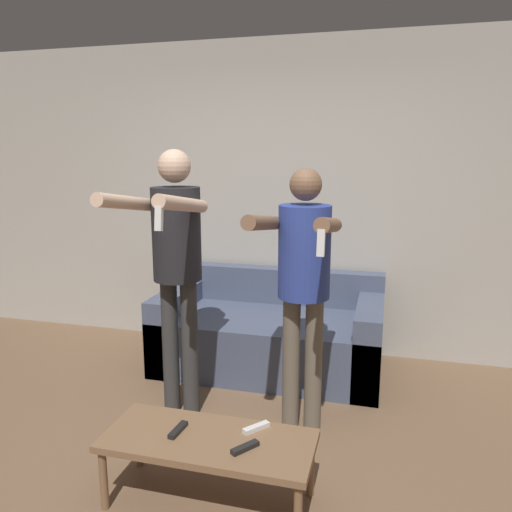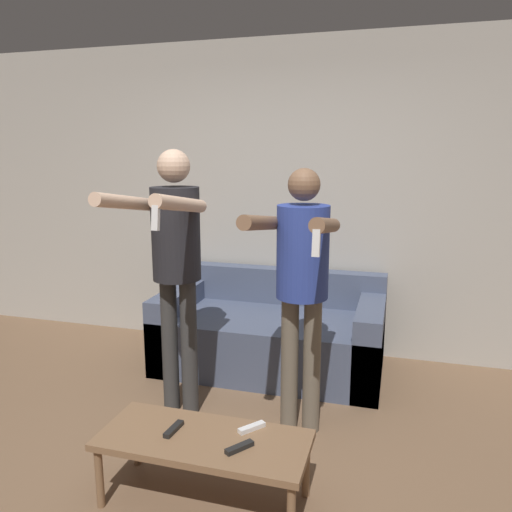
{
  "view_description": "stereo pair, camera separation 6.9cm",
  "coord_description": "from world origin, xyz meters",
  "px_view_note": "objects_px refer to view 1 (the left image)",
  "views": [
    {
      "loc": [
        0.93,
        -2.25,
        1.75
      ],
      "look_at": [
        0.03,
        1.1,
        1.03
      ],
      "focal_mm": 35.0,
      "sensor_mm": 36.0,
      "label": 1
    },
    {
      "loc": [
        1.0,
        -2.23,
        1.75
      ],
      "look_at": [
        0.03,
        1.1,
        1.03
      ],
      "focal_mm": 35.0,
      "sensor_mm": 36.0,
      "label": 2
    }
  ],
  "objects_px": {
    "couch": "(270,335)",
    "person_standing_right": "(303,271)",
    "remote_mid": "(178,430)",
    "remote_far": "(256,428)",
    "person_standing_left": "(176,253)",
    "coffee_table": "(209,444)",
    "remote_near": "(245,448)"
  },
  "relations": [
    {
      "from": "couch",
      "to": "person_standing_right",
      "type": "relative_size",
      "value": 1.08
    },
    {
      "from": "remote_mid",
      "to": "remote_far",
      "type": "bearing_deg",
      "value": 18.12
    },
    {
      "from": "person_standing_left",
      "to": "coffee_table",
      "type": "height_order",
      "value": "person_standing_left"
    },
    {
      "from": "person_standing_left",
      "to": "couch",
      "type": "bearing_deg",
      "value": 65.3
    },
    {
      "from": "person_standing_right",
      "to": "remote_near",
      "type": "distance_m",
      "value": 1.09
    },
    {
      "from": "person_standing_right",
      "to": "remote_far",
      "type": "xyz_separation_m",
      "value": [
        -0.12,
        -0.66,
        -0.67
      ]
    },
    {
      "from": "person_standing_left",
      "to": "remote_far",
      "type": "xyz_separation_m",
      "value": [
        0.71,
        -0.66,
        -0.75
      ]
    },
    {
      "from": "couch",
      "to": "person_standing_left",
      "type": "height_order",
      "value": "person_standing_left"
    },
    {
      "from": "coffee_table",
      "to": "remote_near",
      "type": "relative_size",
      "value": 7.45
    },
    {
      "from": "remote_mid",
      "to": "remote_near",
      "type": "bearing_deg",
      "value": -9.3
    },
    {
      "from": "couch",
      "to": "remote_far",
      "type": "height_order",
      "value": "couch"
    },
    {
      "from": "person_standing_left",
      "to": "coffee_table",
      "type": "distance_m",
      "value": 1.23
    },
    {
      "from": "remote_far",
      "to": "person_standing_right",
      "type": "bearing_deg",
      "value": 79.89
    },
    {
      "from": "person_standing_right",
      "to": "remote_far",
      "type": "height_order",
      "value": "person_standing_right"
    },
    {
      "from": "coffee_table",
      "to": "remote_mid",
      "type": "xyz_separation_m",
      "value": [
        -0.17,
        0.01,
        0.05
      ]
    },
    {
      "from": "remote_near",
      "to": "couch",
      "type": "bearing_deg",
      "value": 99.48
    },
    {
      "from": "coffee_table",
      "to": "person_standing_left",
      "type": "bearing_deg",
      "value": 122.36
    },
    {
      "from": "person_standing_left",
      "to": "coffee_table",
      "type": "bearing_deg",
      "value": -57.64
    },
    {
      "from": "remote_near",
      "to": "remote_mid",
      "type": "height_order",
      "value": "same"
    },
    {
      "from": "person_standing_right",
      "to": "remote_near",
      "type": "bearing_deg",
      "value": -98.35
    },
    {
      "from": "person_standing_right",
      "to": "coffee_table",
      "type": "bearing_deg",
      "value": -112.63
    },
    {
      "from": "couch",
      "to": "remote_near",
      "type": "distance_m",
      "value": 1.78
    },
    {
      "from": "remote_mid",
      "to": "person_standing_right",
      "type": "bearing_deg",
      "value": 57.72
    },
    {
      "from": "couch",
      "to": "person_standing_left",
      "type": "distance_m",
      "value": 1.3
    },
    {
      "from": "person_standing_right",
      "to": "remote_mid",
      "type": "height_order",
      "value": "person_standing_right"
    },
    {
      "from": "coffee_table",
      "to": "person_standing_right",
      "type": "bearing_deg",
      "value": 67.37
    },
    {
      "from": "person_standing_left",
      "to": "remote_mid",
      "type": "xyz_separation_m",
      "value": [
        0.34,
        -0.79,
        -0.75
      ]
    },
    {
      "from": "person_standing_left",
      "to": "coffee_table",
      "type": "relative_size",
      "value": 1.68
    },
    {
      "from": "couch",
      "to": "person_standing_right",
      "type": "bearing_deg",
      "value": -65.33
    },
    {
      "from": "couch",
      "to": "person_standing_left",
      "type": "bearing_deg",
      "value": -114.7
    },
    {
      "from": "couch",
      "to": "remote_far",
      "type": "relative_size",
      "value": 12.94
    },
    {
      "from": "remote_near",
      "to": "remote_mid",
      "type": "relative_size",
      "value": 0.93
    }
  ]
}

